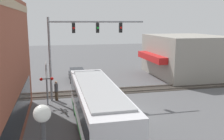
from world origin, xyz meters
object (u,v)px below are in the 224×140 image
(crossing_signal, at_px, (47,79))
(city_bus, at_px, (97,107))
(pedestrian_at_crossing, at_px, (56,90))
(parked_car_black, at_px, (77,75))

(crossing_signal, bearing_deg, city_bus, -153.14)
(pedestrian_at_crossing, bearing_deg, city_bus, -161.29)
(crossing_signal, relative_size, pedestrian_at_crossing, 2.05)
(crossing_signal, distance_m, parked_car_black, 9.23)
(pedestrian_at_crossing, bearing_deg, crossing_signal, 140.52)
(city_bus, distance_m, pedestrian_at_crossing, 7.95)
(crossing_signal, height_order, pedestrian_at_crossing, crossing_signal)
(city_bus, distance_m, parked_car_black, 15.05)
(crossing_signal, bearing_deg, pedestrian_at_crossing, -39.48)
(city_bus, relative_size, parked_car_black, 2.44)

